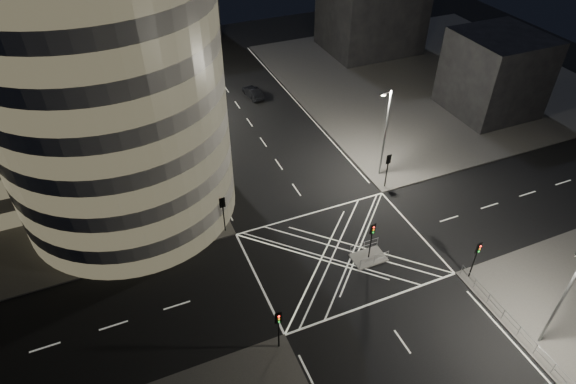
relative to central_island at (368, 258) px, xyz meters
name	(u,v)px	position (x,y,z in m)	size (l,w,h in m)	color
ground	(341,253)	(-2.00, 1.50, -0.07)	(120.00, 120.00, 0.00)	black
sidewalk_far_left	(0,165)	(-31.00, 28.50, 0.00)	(42.00, 42.00, 0.15)	#484644
sidewalk_far_right	(429,77)	(27.00, 28.50, 0.00)	(42.00, 42.00, 0.15)	#484644
central_island	(368,258)	(0.00, 0.00, 0.00)	(3.00, 2.00, 0.15)	slate
office_tower_curved	(46,79)	(-22.74, 20.24, 12.58)	(30.00, 29.00, 27.20)	gray
office_block_rear	(34,16)	(-24.00, 43.50, 11.07)	(24.00, 16.00, 22.00)	gray
building_right_far	(372,1)	(24.00, 41.50, 7.58)	(14.00, 12.00, 15.00)	black
building_right_near	(495,73)	(28.00, 17.50, 5.08)	(10.00, 10.00, 10.00)	black
tree_a	(196,180)	(-12.50, 10.50, 5.12)	(4.81, 4.81, 7.82)	black
tree_b	(181,147)	(-12.50, 16.50, 5.02)	(4.43, 4.43, 7.51)	black
tree_c	(169,126)	(-12.50, 22.50, 4.11)	(3.77, 3.77, 6.22)	black
tree_d	(158,96)	(-12.50, 28.50, 4.83)	(5.10, 5.10, 7.70)	black
tree_e	(150,82)	(-12.50, 34.50, 3.92)	(4.04, 4.04, 6.18)	black
traffic_signal_fl	(223,208)	(-10.80, 8.30, 2.84)	(0.55, 0.22, 4.00)	black
traffic_signal_nl	(278,324)	(-10.80, -5.30, 2.84)	(0.55, 0.22, 4.00)	black
traffic_signal_fr	(388,165)	(6.80, 8.30, 2.84)	(0.55, 0.22, 4.00)	black
traffic_signal_nr	(477,254)	(6.80, -5.30, 2.84)	(0.55, 0.22, 4.00)	black
traffic_signal_island	(372,235)	(0.00, 0.00, 2.84)	(0.55, 0.22, 4.00)	black
street_lamp_left_near	(198,156)	(-11.44, 13.50, 5.47)	(1.25, 0.25, 10.00)	slate
street_lamp_left_far	(161,79)	(-11.44, 31.50, 5.47)	(1.25, 0.25, 10.00)	slate
street_lamp_right_far	(385,131)	(7.44, 10.50, 5.47)	(1.25, 0.25, 10.00)	slate
street_lamp_right_near	(564,295)	(7.44, -12.50, 5.47)	(1.25, 0.25, 10.00)	slate
railing_near_right	(511,322)	(6.30, -10.65, 0.62)	(0.06, 11.70, 1.10)	slate
railing_island_south	(374,260)	(0.00, -0.90, 0.62)	(2.80, 0.06, 1.10)	slate
railing_island_north	(364,246)	(0.00, 0.90, 0.62)	(2.80, 0.06, 1.10)	slate
sedan	(253,93)	(0.72, 32.80, 0.62)	(1.46, 4.19, 1.38)	black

